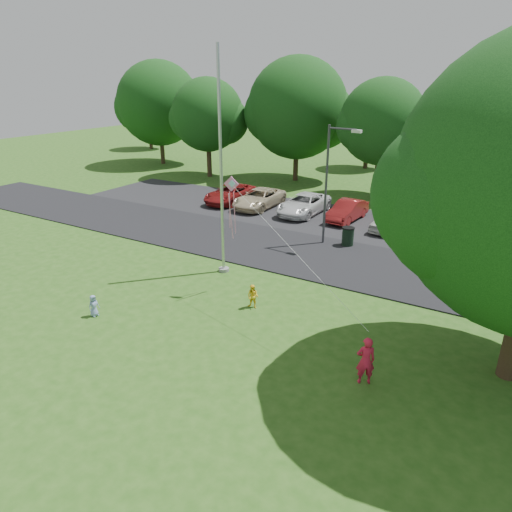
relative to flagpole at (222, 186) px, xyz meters
The scene contains 13 objects.
ground 7.39m from the flagpole, 55.01° to the right, with size 120.00×120.00×0.00m, color #285416.
park_road 6.73m from the flagpole, 48.81° to the left, with size 60.00×6.00×0.06m, color black.
parking_strip 11.82m from the flagpole, 71.57° to the left, with size 42.00×7.00×0.06m, color black.
flagpole is the anchor object (origin of this frame).
street_lamp 6.65m from the flagpole, 64.89° to the left, with size 1.81×0.32×6.43m.
trash_can 8.27m from the flagpole, 58.49° to the left, with size 0.68×0.68×1.08m.
tree_row 19.95m from the flagpole, 75.18° to the left, with size 64.35×11.94×10.88m.
horizon_trees 29.85m from the flagpole, 75.32° to the left, with size 77.46×7.20×7.02m.
parked_cars 11.69m from the flagpole, 71.90° to the left, with size 22.60×5.19×1.43m.
woman 10.39m from the flagpole, 29.87° to the right, with size 0.57×0.38×1.58m, color red.
child_yellow 5.41m from the flagpole, 38.47° to the right, with size 0.49×0.38×1.00m, color yellow.
child_blue 7.47m from the flagpole, 106.62° to the right, with size 0.43×0.28×0.88m, color #8499CA.
kite 2.39m from the flagpole, 43.03° to the right, with size 7.28×3.63×3.24m.
Camera 1 is at (8.08, -11.51, 8.74)m, focal length 32.00 mm.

